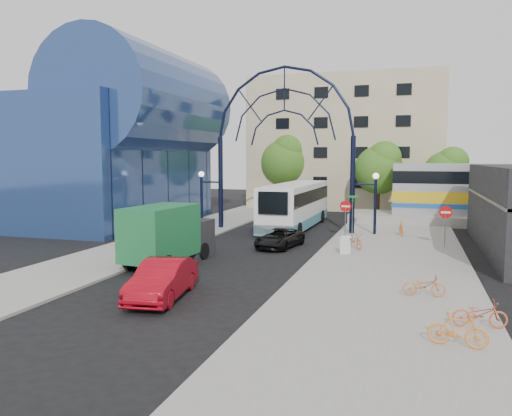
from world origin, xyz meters
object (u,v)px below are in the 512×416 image
(stop_sign, at_px, (346,210))
(tree_north_b, at_px, (286,160))
(black_suv, at_px, (279,238))
(bike_near_b, at_px, (401,228))
(green_truck, at_px, (169,234))
(sandwich_board, at_px, (345,243))
(tree_north_c, at_px, (448,171))
(tree_north_a, at_px, (380,167))
(bike_far_a, at_px, (424,286))
(city_bus, at_px, (296,205))
(bike_far_c, at_px, (480,314))
(bike_near_a, at_px, (355,240))
(street_name_sign, at_px, (353,207))
(bike_far_b, at_px, (458,330))
(gateway_arch, at_px, (284,115))
(do_not_enter_sign, at_px, (446,216))
(red_sedan, at_px, (163,279))

(stop_sign, distance_m, tree_north_b, 20.18)
(black_suv, height_order, bike_near_b, black_suv)
(stop_sign, distance_m, green_truck, 13.21)
(sandwich_board, height_order, tree_north_c, tree_north_c)
(tree_north_a, bearing_deg, bike_far_a, -82.78)
(city_bus, relative_size, bike_far_c, 7.54)
(bike_near_a, bearing_deg, city_bus, 88.43)
(street_name_sign, relative_size, bike_far_b, 1.71)
(gateway_arch, height_order, do_not_enter_sign, gateway_arch)
(sandwich_board, bearing_deg, bike_far_b, -69.38)
(gateway_arch, xyz_separation_m, do_not_enter_sign, (11.00, -4.00, -6.58))
(tree_north_a, xyz_separation_m, black_suv, (-4.72, -18.44, -4.02))
(do_not_enter_sign, xyz_separation_m, city_bus, (-10.64, 6.33, -0.17))
(do_not_enter_sign, distance_m, green_truck, 16.38)
(stop_sign, distance_m, city_bus, 6.21)
(sandwich_board, xyz_separation_m, red_sedan, (-5.69, -10.58, 0.01))
(bike_far_b, bearing_deg, city_bus, 30.41)
(black_suv, height_order, bike_near_a, black_suv)
(gateway_arch, relative_size, bike_far_c, 8.14)
(tree_north_b, xyz_separation_m, city_bus, (4.24, -13.59, -3.46))
(do_not_enter_sign, xyz_separation_m, tree_north_a, (-4.88, 15.93, 2.63))
(gateway_arch, bearing_deg, black_suv, -77.82)
(tree_north_a, height_order, bike_far_a, tree_north_a)
(sandwich_board, bearing_deg, bike_near_b, 70.74)
(sandwich_board, distance_m, black_suv, 4.46)
(gateway_arch, bearing_deg, tree_north_b, 103.68)
(street_name_sign, bearing_deg, red_sedan, -107.11)
(sandwich_board, relative_size, bike_near_a, 0.56)
(city_bus, relative_size, bike_near_a, 7.09)
(do_not_enter_sign, height_order, black_suv, do_not_enter_sign)
(stop_sign, xyz_separation_m, tree_north_b, (-8.68, 17.93, 3.27))
(tree_north_a, relative_size, tree_north_b, 0.88)
(tree_north_c, relative_size, black_suv, 1.56)
(street_name_sign, relative_size, city_bus, 0.22)
(stop_sign, bearing_deg, street_name_sign, 56.36)
(green_truck, height_order, bike_near_a, green_truck)
(do_not_enter_sign, height_order, sandwich_board, do_not_enter_sign)
(bike_near_b, bearing_deg, tree_north_b, 119.12)
(street_name_sign, distance_m, tree_north_a, 13.59)
(street_name_sign, bearing_deg, bike_near_b, 23.61)
(tree_north_c, xyz_separation_m, bike_far_a, (-2.51, -29.57, -3.74))
(bike_near_a, xyz_separation_m, bike_far_b, (4.55, -14.85, 0.02))
(do_not_enter_sign, bearing_deg, red_sedan, -127.22)
(bike_near_a, bearing_deg, tree_north_c, 37.52)
(tree_north_b, distance_m, bike_near_a, 24.45)
(city_bus, bearing_deg, tree_north_b, 108.10)
(do_not_enter_sign, bearing_deg, green_truck, -147.52)
(tree_north_c, bearing_deg, tree_north_b, 172.88)
(tree_north_b, bearing_deg, sandwich_board, -68.41)
(street_name_sign, bearing_deg, tree_north_b, 117.65)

